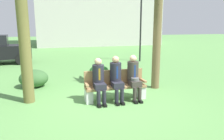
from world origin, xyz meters
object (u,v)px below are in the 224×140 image
at_px(park_bench, 115,86).
at_px(seated_man_right, 134,75).
at_px(seated_man_left, 99,78).
at_px(seated_man_middle, 116,76).
at_px(street_lamp, 141,22).
at_px(shrub_mid_lawn, 34,78).
at_px(shrub_near_bench, 99,71).

relative_size(park_bench, seated_man_right, 1.36).
distance_m(seated_man_left, seated_man_middle, 0.53).
relative_size(seated_man_right, street_lamp, 0.34).
bearing_deg(seated_man_left, shrub_mid_lawn, 130.83).
distance_m(seated_man_middle, street_lamp, 7.60).
height_order(seated_man_left, street_lamp, street_lamp).
bearing_deg(park_bench, shrub_mid_lawn, 139.32).
height_order(seated_man_right, shrub_mid_lawn, seated_man_right).
distance_m(shrub_near_bench, street_lamp, 5.30).
height_order(park_bench, seated_man_right, seated_man_right).
xyz_separation_m(park_bench, shrub_mid_lawn, (-2.47, 2.13, -0.10)).
height_order(shrub_near_bench, shrub_mid_lawn, shrub_mid_lawn).
bearing_deg(park_bench, seated_man_left, -166.78).
bearing_deg(shrub_near_bench, seated_man_middle, -92.92).
relative_size(park_bench, street_lamp, 0.46).
bearing_deg(street_lamp, seated_man_left, -122.18).
height_order(seated_man_right, street_lamp, street_lamp).
distance_m(seated_man_middle, seated_man_right, 0.55).
height_order(seated_man_left, seated_man_right, seated_man_right).
bearing_deg(seated_man_right, park_bench, 167.20).
xyz_separation_m(seated_man_left, street_lamp, (4.10, 6.51, 1.67)).
bearing_deg(street_lamp, park_bench, -119.19).
bearing_deg(seated_man_right, shrub_mid_lawn, 143.35).
height_order(seated_man_right, shrub_near_bench, seated_man_right).
bearing_deg(seated_man_right, street_lamp, 65.15).
distance_m(seated_man_middle, shrub_near_bench, 3.10).
distance_m(shrub_mid_lawn, street_lamp, 7.68).
xyz_separation_m(park_bench, street_lamp, (3.57, 6.39, 1.99)).
bearing_deg(shrub_mid_lawn, seated_man_left, -49.17).
xyz_separation_m(seated_man_left, seated_man_right, (1.08, -0.00, 0.02)).
relative_size(seated_man_right, shrub_mid_lawn, 1.32).
height_order(seated_man_middle, shrub_mid_lawn, seated_man_middle).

